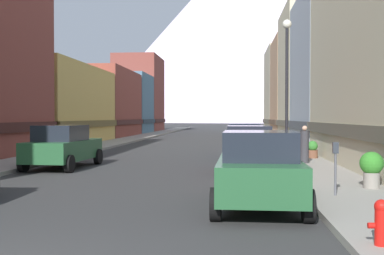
% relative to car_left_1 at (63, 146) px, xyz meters
% --- Properties ---
extents(sidewalk_left, '(2.50, 100.00, 0.15)m').
position_rel_car_left_1_xyz_m(sidewalk_left, '(-2.45, 21.18, -0.82)').
color(sidewalk_left, gray).
rests_on(sidewalk_left, ground).
extents(sidewalk_right, '(2.50, 100.00, 0.15)m').
position_rel_car_left_1_xyz_m(sidewalk_right, '(10.05, 21.18, -0.82)').
color(sidewalk_right, gray).
rests_on(sidewalk_right, ground).
extents(storefront_left_2, '(9.37, 13.99, 6.05)m').
position_rel_car_left_1_xyz_m(storefront_left_2, '(-8.23, 16.07, 2.01)').
color(storefront_left_2, '#D8B259').
rests_on(storefront_left_2, ground).
extents(storefront_left_3, '(6.53, 12.35, 7.06)m').
position_rel_car_left_1_xyz_m(storefront_left_3, '(-6.81, 29.45, 2.50)').
color(storefront_left_3, brown).
rests_on(storefront_left_3, ground).
extents(storefront_left_4, '(9.83, 8.31, 7.58)m').
position_rel_car_left_1_xyz_m(storefront_left_4, '(-8.46, 40.10, 2.75)').
color(storefront_left_4, slate).
rests_on(storefront_left_4, ground).
extents(storefront_left_5, '(6.41, 9.56, 10.97)m').
position_rel_car_left_1_xyz_m(storefront_left_5, '(-6.75, 49.23, 4.41)').
color(storefront_left_5, brown).
rests_on(storefront_left_5, ground).
extents(storefront_right_2, '(9.08, 9.39, 10.14)m').
position_rel_car_left_1_xyz_m(storefront_right_2, '(15.69, 12.73, 4.00)').
color(storefront_right_2, '#99A5B2').
rests_on(storefront_right_2, ground).
extents(storefront_right_3, '(8.38, 9.31, 11.42)m').
position_rel_car_left_1_xyz_m(storefront_right_3, '(15.34, 22.33, 4.63)').
color(storefront_right_3, beige).
rests_on(storefront_right_3, ground).
extents(storefront_right_4, '(9.26, 9.14, 10.42)m').
position_rel_car_left_1_xyz_m(storefront_right_4, '(15.78, 31.92, 4.14)').
color(storefront_right_4, tan).
rests_on(storefront_right_4, ground).
extents(storefront_right_5, '(10.04, 10.41, 10.84)m').
position_rel_car_left_1_xyz_m(storefront_right_5, '(16.17, 41.94, 4.35)').
color(storefront_right_5, beige).
rests_on(storefront_right_5, ground).
extents(car_left_1, '(2.23, 4.48, 1.78)m').
position_rel_car_left_1_xyz_m(car_left_1, '(0.00, 0.00, 0.00)').
color(car_left_1, '#265933').
rests_on(car_left_1, ground).
extents(car_right_0, '(2.12, 4.43, 1.78)m').
position_rel_car_left_1_xyz_m(car_right_0, '(7.60, -7.78, 0.00)').
color(car_right_0, '#265933').
rests_on(car_right_0, ground).
extents(car_right_1, '(2.08, 4.41, 1.78)m').
position_rel_car_left_1_xyz_m(car_right_1, '(7.60, -0.71, 0.00)').
color(car_right_1, '#9E1111').
rests_on(car_right_1, ground).
extents(car_right_2, '(2.10, 4.42, 1.78)m').
position_rel_car_left_1_xyz_m(car_right_2, '(7.60, 5.85, 0.00)').
color(car_right_2, '#19478C').
rests_on(car_right_2, ground).
extents(fire_hydrant_near, '(0.40, 0.22, 0.70)m').
position_rel_car_left_1_xyz_m(fire_hydrant_near, '(9.25, -11.50, -0.37)').
color(fire_hydrant_near, red).
rests_on(fire_hydrant_near, sidewalk_right).
extents(parking_meter_near, '(0.14, 0.10, 1.33)m').
position_rel_car_left_1_xyz_m(parking_meter_near, '(9.55, -6.88, 0.11)').
color(parking_meter_near, '#595960').
rests_on(parking_meter_near, sidewalk_right).
extents(potted_plant_0, '(0.64, 0.64, 1.01)m').
position_rel_car_left_1_xyz_m(potted_plant_0, '(10.80, -5.59, -0.17)').
color(potted_plant_0, gray).
rests_on(potted_plant_0, sidewalk_right).
extents(potted_plant_1, '(0.49, 0.49, 0.83)m').
position_rel_car_left_1_xyz_m(potted_plant_1, '(10.80, 3.99, -0.34)').
color(potted_plant_1, brown).
rests_on(potted_plant_1, sidewalk_right).
extents(pedestrian_0, '(0.36, 0.36, 1.59)m').
position_rel_car_left_1_xyz_m(pedestrian_0, '(10.05, 1.50, -0.02)').
color(pedestrian_0, '#333338').
rests_on(pedestrian_0, sidewalk_right).
extents(streetlamp_right, '(0.36, 0.36, 5.86)m').
position_rel_car_left_1_xyz_m(streetlamp_right, '(9.15, 0.27, 3.09)').
color(streetlamp_right, black).
rests_on(streetlamp_right, sidewalk_right).
extents(mountain_backdrop, '(209.97, 209.97, 120.11)m').
position_rel_car_left_1_xyz_m(mountain_backdrop, '(30.58, 246.18, 59.15)').
color(mountain_backdrop, silver).
rests_on(mountain_backdrop, ground).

